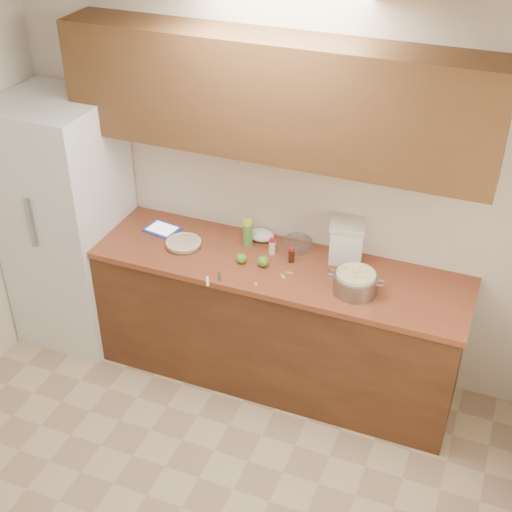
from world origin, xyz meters
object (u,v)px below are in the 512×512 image
at_px(colander, 355,283).
at_px(tablet, 162,229).
at_px(pie, 184,243).
at_px(flour_canister, 347,240).

xyz_separation_m(colander, tablet, (-1.40, 0.20, -0.06)).
bearing_deg(pie, flour_canister, 13.91).
distance_m(pie, flour_canister, 1.06).
relative_size(colander, tablet, 1.46).
bearing_deg(colander, flour_canister, 114.55).
height_order(pie, colander, colander).
bearing_deg(tablet, flour_canister, 15.02).
height_order(flour_canister, tablet, flour_canister).
bearing_deg(colander, tablet, 172.02).
bearing_deg(colander, pie, 176.44).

